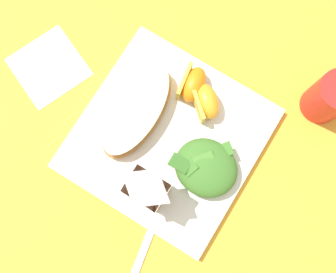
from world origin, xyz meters
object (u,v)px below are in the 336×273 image
at_px(cheesy_pizza_bread, 137,111).
at_px(drinking_red_cup, 330,98).
at_px(orange_wedge_front, 206,102).
at_px(milk_carton, 147,189).
at_px(green_salad_pile, 206,167).
at_px(orange_wedge_middle, 193,84).
at_px(paper_napkin, 48,67).
at_px(white_plate, 168,138).

xyz_separation_m(cheesy_pizza_bread, drinking_red_cup, (-0.25, -0.17, 0.01)).
bearing_deg(orange_wedge_front, cheesy_pizza_bread, 39.23).
bearing_deg(milk_carton, orange_wedge_front, -91.18).
height_order(orange_wedge_front, drinking_red_cup, drinking_red_cup).
relative_size(green_salad_pile, orange_wedge_front, 1.50).
xyz_separation_m(milk_carton, orange_wedge_middle, (0.03, -0.18, -0.04)).
height_order(green_salad_pile, drinking_red_cup, drinking_red_cup).
height_order(orange_wedge_middle, paper_napkin, orange_wedge_middle).
bearing_deg(white_plate, orange_wedge_middle, -83.65).
xyz_separation_m(cheesy_pizza_bread, orange_wedge_front, (-0.09, -0.07, 0.00)).
distance_m(milk_carton, paper_napkin, 0.28).
height_order(cheesy_pizza_bread, paper_napkin, cheesy_pizza_bread).
bearing_deg(green_salad_pile, cheesy_pizza_bread, -8.21).
height_order(green_salad_pile, paper_napkin, green_salad_pile).
height_order(green_salad_pile, orange_wedge_front, green_salad_pile).
distance_m(orange_wedge_middle, paper_napkin, 0.25).
height_order(cheesy_pizza_bread, orange_wedge_middle, orange_wedge_middle).
distance_m(milk_carton, drinking_red_cup, 0.32).
bearing_deg(drinking_red_cup, green_salad_pile, 60.76).
bearing_deg(orange_wedge_middle, green_salad_pile, 129.71).
xyz_separation_m(cheesy_pizza_bread, green_salad_pile, (-0.14, 0.02, 0.00)).
distance_m(green_salad_pile, orange_wedge_middle, 0.14).
relative_size(white_plate, drinking_red_cup, 2.91).
distance_m(cheesy_pizza_bread, drinking_red_cup, 0.30).
bearing_deg(orange_wedge_middle, white_plate, 96.35).
relative_size(cheesy_pizza_bread, orange_wedge_front, 2.49).
xyz_separation_m(orange_wedge_middle, paper_napkin, (0.23, 0.09, -0.03)).
xyz_separation_m(orange_wedge_middle, drinking_red_cup, (-0.20, -0.09, 0.01)).
distance_m(orange_wedge_front, drinking_red_cup, 0.19).
bearing_deg(paper_napkin, milk_carton, 161.21).
xyz_separation_m(cheesy_pizza_bread, orange_wedge_middle, (-0.05, -0.08, 0.00)).
bearing_deg(orange_wedge_middle, paper_napkin, 22.19).
bearing_deg(orange_wedge_front, milk_carton, 88.82).
bearing_deg(drinking_red_cup, white_plate, 44.50).
height_order(white_plate, drinking_red_cup, drinking_red_cup).
xyz_separation_m(green_salad_pile, paper_napkin, (0.32, -0.01, -0.03)).
distance_m(green_salad_pile, drinking_red_cup, 0.22).
xyz_separation_m(white_plate, green_salad_pile, (-0.08, 0.01, 0.03)).
xyz_separation_m(orange_wedge_front, orange_wedge_middle, (0.03, -0.01, 0.00)).
bearing_deg(drinking_red_cup, cheesy_pizza_bread, 35.01).
xyz_separation_m(milk_carton, paper_napkin, (0.26, -0.09, -0.07)).
distance_m(cheesy_pizza_bread, orange_wedge_front, 0.11).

